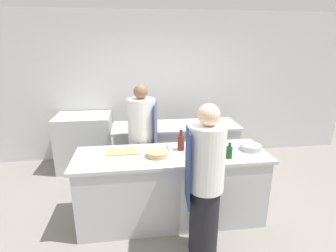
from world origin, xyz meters
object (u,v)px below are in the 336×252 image
Objects in this scene: chef_at_prep_near at (205,183)px; bottle_vinegar at (229,152)px; bowl_prep_small at (157,154)px; oven_range at (85,142)px; chef_at_stove at (143,143)px; bottle_olive_oil at (225,136)px; bowl_wooden_salad at (197,151)px; bowl_mixing_large at (223,150)px; bottle_wine at (181,142)px; bowl_ceramic_blue at (251,147)px; cup at (169,148)px.

bottle_vinegar is at bearing -39.05° from chef_at_prep_near.
chef_at_prep_near reaches higher than bowl_prep_small.
chef_at_stove is (1.01, -1.10, 0.34)m from oven_range.
bowl_wooden_salad is (-0.47, -0.31, -0.07)m from bottle_olive_oil.
bowl_prep_small is (-0.82, 0.02, -0.00)m from bowl_mixing_large.
bottle_wine reaches higher than oven_range.
oven_range is 5.16× the size of bottle_vinegar.
bowl_ceramic_blue is at bearing 8.97° from bowl_mixing_large.
bottle_wine reaches higher than bowl_wooden_salad.
bottle_vinegar is 0.77× the size of bowl_wooden_salad.
chef_at_prep_near is at bearing -134.05° from bottle_vinegar.
chef_at_stove is at bearing 144.78° from bowl_mixing_large.
bottle_vinegar is at bearing -10.93° from bowl_prep_small.
bowl_mixing_large is at bearing 97.88° from bottle_vinegar.
chef_at_prep_near is 1.37m from chef_at_stove.
bottle_olive_oil is at bearing -33.70° from oven_range.
oven_range is 0.59× the size of chef_at_prep_near.
bottle_wine is at bearing -47.22° from oven_range.
bowl_ceramic_blue is (1.20, 0.04, 0.00)m from bowl_prep_small.
bowl_mixing_large is at bearing -171.03° from bowl_ceramic_blue.
bottle_olive_oil is 1.48× the size of bowl_mixing_large.
chef_at_prep_near is 6.42× the size of bowl_ceramic_blue.
oven_range and cup have the same top height.
oven_range is 2.96m from bowl_ceramic_blue.
oven_range is 0.59× the size of chef_at_stove.
bottle_wine is 3.18× the size of cup.
bowl_wooden_salad is at bearing -46.23° from oven_range.
bottle_vinegar is at bearing -43.84° from oven_range.
cup is (1.33, -1.62, 0.45)m from oven_range.
bowl_prep_small is 1.20m from bowl_ceramic_blue.
chef_at_prep_near reaches higher than bowl_mixing_large.
chef_at_prep_near is 0.68m from bowl_mixing_large.
bottle_wine reaches higher than bowl_ceramic_blue.
bowl_ceramic_blue is at bearing -46.02° from chef_at_prep_near.
cup is (-0.80, -0.20, -0.05)m from bottle_olive_oil.
bottle_olive_oil is (2.13, -1.42, 0.51)m from oven_range.
bowl_wooden_salad is at bearing 0.15° from chef_at_prep_near.
bottle_wine reaches higher than bottle_olive_oil.
bowl_ceramic_blue reaches higher than bowl_wooden_salad.
bowl_wooden_salad is at bearing 150.80° from bottle_vinegar.
chef_at_prep_near is 6.66× the size of bowl_wooden_salad.
oven_range reaches higher than bowl_mixing_large.
bottle_olive_oil is 1.26× the size of bottle_vinegar.
bottle_wine is 1.03× the size of bowl_ceramic_blue.
chef_at_stove reaches higher than bottle_vinegar.
chef_at_prep_near is (1.61, -2.33, 0.34)m from oven_range.
bottle_olive_oil is at bearing 76.33° from bottle_vinegar.
bottle_wine is 0.36m from bowl_prep_small.
chef_at_stove reaches higher than oven_range.
cup is (-0.66, 0.16, 0.00)m from bowl_mixing_large.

